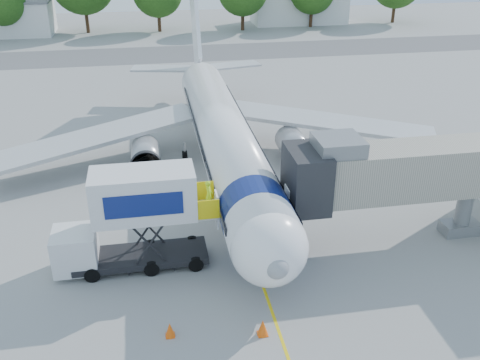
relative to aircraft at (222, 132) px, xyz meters
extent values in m
plane|color=#959592|center=(0.00, -4.12, -2.95)|extent=(160.00, 160.00, 0.00)
cube|color=yellow|center=(0.00, -4.12, -2.94)|extent=(0.15, 70.00, 0.01)
cube|color=#59595B|center=(0.00, 37.88, -2.94)|extent=(120.00, 10.00, 0.01)
cylinder|color=white|center=(0.00, -1.12, 0.05)|extent=(3.70, 28.00, 3.70)
sphere|color=white|center=(0.00, -15.12, 0.05)|extent=(3.70, 3.70, 3.70)
sphere|color=gray|center=(0.00, -16.67, 0.05)|extent=(1.10, 1.10, 1.10)
cone|color=white|center=(0.00, 15.88, 0.05)|extent=(3.70, 6.00, 3.70)
cube|color=white|center=(0.00, 16.88, 4.25)|extent=(0.35, 7.26, 8.29)
cube|color=#AFB2B4|center=(9.00, 2.38, -0.65)|extent=(16.17, 9.32, 1.42)
cube|color=#AFB2B4|center=(-9.00, 2.38, -0.65)|extent=(16.17, 9.32, 1.42)
cylinder|color=#999BA0|center=(5.50, 0.38, -1.65)|extent=(2.10, 3.60, 2.10)
cylinder|color=#999BA0|center=(-5.50, 0.38, -1.65)|extent=(2.10, 3.60, 2.10)
cube|color=black|center=(0.00, -15.42, 0.50)|extent=(2.60, 1.39, 0.81)
cylinder|color=navy|center=(0.00, -12.12, 0.05)|extent=(3.73, 2.00, 3.73)
cylinder|color=silver|center=(0.00, -13.62, -2.20)|extent=(0.16, 0.16, 1.50)
cylinder|color=black|center=(0.00, -13.62, -2.63)|extent=(0.25, 0.64, 0.64)
cylinder|color=black|center=(2.60, 1.88, -2.50)|extent=(0.35, 0.90, 0.90)
cylinder|color=black|center=(-2.60, 1.88, -2.50)|extent=(0.35, 0.90, 0.90)
cube|color=#ADA593|center=(9.00, -11.12, 1.45)|extent=(13.60, 2.60, 2.80)
cube|color=black|center=(2.90, -11.12, 1.45)|extent=(2.00, 3.20, 3.20)
cube|color=slate|center=(4.50, -11.12, 3.25)|extent=(2.40, 2.40, 0.80)
cylinder|color=slate|center=(12.50, -11.12, -1.45)|extent=(0.90, 0.90, 3.00)
cube|color=slate|center=(12.50, -11.12, -2.60)|extent=(2.20, 1.20, 0.70)
cylinder|color=black|center=(11.60, -11.12, -2.60)|extent=(0.30, 0.70, 0.70)
cylinder|color=black|center=(13.40, -11.12, -2.60)|extent=(0.30, 0.70, 0.70)
cube|color=black|center=(-6.00, -11.12, -2.40)|extent=(7.00, 2.30, 0.35)
cube|color=silver|center=(-9.30, -11.12, -1.60)|extent=(2.20, 2.20, 2.10)
cube|color=black|center=(-9.30, -11.12, -1.15)|extent=(1.90, 2.10, 0.70)
cube|color=silver|center=(-5.60, -11.12, 1.30)|extent=(5.20, 2.40, 2.50)
cube|color=navy|center=(-5.60, -12.34, 1.30)|extent=(3.80, 0.04, 1.20)
cube|color=silver|center=(-2.45, -11.12, 0.10)|extent=(1.10, 2.20, 0.10)
cube|color=yellow|center=(-2.45, -12.17, 0.65)|extent=(1.10, 0.06, 1.10)
cube|color=yellow|center=(-2.45, -10.07, 0.65)|extent=(1.10, 0.06, 1.10)
cylinder|color=black|center=(-3.20, -12.17, -2.55)|extent=(0.80, 0.25, 0.80)
cylinder|color=black|center=(-3.20, -10.07, -2.55)|extent=(0.80, 0.25, 0.80)
cylinder|color=black|center=(-8.50, -12.17, -2.55)|extent=(0.80, 0.25, 0.80)
cylinder|color=black|center=(-8.50, -10.07, -2.55)|extent=(0.80, 0.25, 0.80)
imported|color=#ACE418|center=(-2.29, -11.12, 0.95)|extent=(0.39, 0.58, 1.59)
cone|color=#F4560C|center=(-0.76, -17.47, -2.55)|extent=(0.50, 0.50, 0.80)
cube|color=#F4560C|center=(-0.76, -17.47, -2.92)|extent=(0.46, 0.46, 0.05)
cone|color=#F4560C|center=(-4.83, -16.85, -2.59)|extent=(0.45, 0.45, 0.72)
cube|color=#F4560C|center=(-4.83, -16.85, -2.93)|extent=(0.41, 0.41, 0.04)
cube|color=silver|center=(22.00, 57.88, -0.45)|extent=(16.00, 7.00, 5.00)
cylinder|color=#382314|center=(-25.53, 52.56, -1.39)|extent=(0.56, 0.56, 3.12)
sphere|color=#204913|center=(-25.53, 52.56, 2.42)|extent=(6.93, 6.93, 6.93)
cylinder|color=#382314|center=(-13.71, 55.32, -0.69)|extent=(0.56, 0.56, 4.52)
cylinder|color=#382314|center=(-2.31, 54.18, -1.15)|extent=(0.56, 0.56, 3.59)
cylinder|color=#382314|center=(11.16, 52.93, -1.14)|extent=(0.56, 0.56, 3.61)
cylinder|color=#382314|center=(23.01, 53.81, -1.26)|extent=(0.56, 0.56, 3.38)
cylinder|color=#382314|center=(38.48, 55.31, -1.00)|extent=(0.56, 0.56, 3.90)
camera|label=1|loc=(-4.97, -35.38, 13.83)|focal=40.00mm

